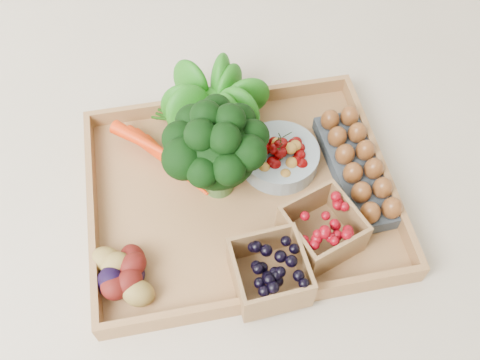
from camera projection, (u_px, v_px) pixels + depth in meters
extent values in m
plane|color=beige|center=(240.00, 197.00, 1.01)|extent=(4.00, 4.00, 0.00)
cube|color=#A87746|center=(240.00, 195.00, 1.00)|extent=(0.55, 0.45, 0.01)
sphere|color=#155B0E|center=(215.00, 100.00, 1.03)|extent=(0.14, 0.14, 0.14)
cylinder|color=#8C9EA5|center=(280.00, 157.00, 1.02)|extent=(0.15, 0.15, 0.04)
cube|color=#3B434B|center=(357.00, 170.00, 1.01)|extent=(0.10, 0.26, 0.03)
cube|color=black|center=(269.00, 272.00, 0.87)|extent=(0.12, 0.12, 0.08)
cube|color=maroon|center=(322.00, 229.00, 0.91)|extent=(0.15, 0.15, 0.08)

